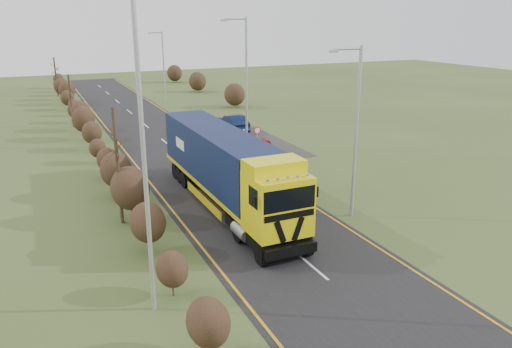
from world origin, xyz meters
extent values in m
plane|color=#384D21|center=(0.00, 0.00, 0.00)|extent=(160.00, 160.00, 0.00)
cube|color=black|center=(0.00, 10.00, 0.01)|extent=(8.00, 120.00, 0.02)
cube|color=#2E2C29|center=(6.50, 20.00, 0.01)|extent=(6.00, 18.00, 0.02)
cube|color=#C08612|center=(-3.70, 10.00, 0.03)|extent=(0.12, 116.00, 0.01)
cube|color=#C08612|center=(3.70, 10.00, 0.03)|extent=(0.12, 116.00, 0.01)
cube|color=silver|center=(0.00, -4.00, 0.03)|extent=(0.12, 3.00, 0.01)
cube|color=silver|center=(0.00, 4.00, 0.03)|extent=(0.12, 3.00, 0.01)
cube|color=silver|center=(0.00, 12.00, 0.03)|extent=(0.12, 3.00, 0.01)
cube|color=silver|center=(0.00, 20.00, 0.03)|extent=(0.12, 3.00, 0.01)
cube|color=silver|center=(0.00, 28.00, 0.03)|extent=(0.12, 3.00, 0.01)
cube|color=silver|center=(0.00, 36.00, 0.03)|extent=(0.12, 3.00, 0.01)
cube|color=silver|center=(0.00, 44.00, 0.03)|extent=(0.12, 3.00, 0.01)
cube|color=silver|center=(0.00, 52.00, 0.03)|extent=(0.12, 3.00, 0.01)
cube|color=silver|center=(0.00, 60.00, 0.03)|extent=(0.12, 3.00, 0.01)
ellipsoid|color=black|center=(-5.97, -8.00, 1.26)|extent=(1.34, 1.74, 1.54)
ellipsoid|color=black|center=(-6.02, -4.00, 1.14)|extent=(1.21, 1.57, 1.39)
ellipsoid|color=black|center=(-6.00, 0.00, 1.49)|extent=(1.58, 2.06, 1.82)
ellipsoid|color=black|center=(-5.98, 4.00, 1.84)|extent=(1.96, 2.55, 2.25)
ellipsoid|color=black|center=(-6.03, 8.00, 1.72)|extent=(1.83, 2.38, 2.10)
ellipsoid|color=black|center=(-5.95, 12.00, 1.28)|extent=(1.37, 1.78, 1.57)
ellipsoid|color=black|center=(-6.06, 16.00, 1.13)|extent=(1.20, 1.56, 1.38)
ellipsoid|color=black|center=(-5.92, 20.00, 1.46)|extent=(1.55, 2.02, 1.78)
ellipsoid|color=black|center=(-6.09, 24.00, 1.83)|extent=(1.95, 2.53, 2.24)
ellipsoid|color=black|center=(-5.90, 28.00, 1.74)|extent=(1.85, 2.41, 2.13)
ellipsoid|color=black|center=(-6.12, 32.00, 1.31)|extent=(1.40, 1.81, 1.61)
ellipsoid|color=black|center=(-5.87, 36.00, 1.12)|extent=(1.19, 1.55, 1.37)
ellipsoid|color=black|center=(-6.14, 40.00, 1.43)|extent=(1.52, 1.97, 1.75)
ellipsoid|color=black|center=(-5.84, 44.00, 1.81)|extent=(1.93, 2.51, 2.22)
ellipsoid|color=black|center=(-6.17, 48.00, 1.76)|extent=(1.88, 2.44, 2.16)
ellipsoid|color=black|center=(-5.82, 52.00, 1.34)|extent=(1.43, 1.85, 1.64)
ellipsoid|color=black|center=(-6.19, 56.00, 1.12)|extent=(1.19, 1.55, 1.37)
ellipsoid|color=black|center=(-5.80, 60.00, 1.40)|extent=(1.49, 1.93, 1.71)
cylinder|color=#382B1C|center=(-6.50, 4.00, 3.03)|extent=(0.18, 0.18, 6.05)
cylinder|color=#382B1C|center=(-6.50, 30.00, 2.53)|extent=(0.18, 0.18, 5.06)
cylinder|color=#382B1C|center=(-6.50, 52.00, 2.57)|extent=(0.18, 0.18, 5.15)
cube|color=black|center=(-0.80, -1.53, 0.72)|extent=(2.47, 4.72, 0.46)
cube|color=yellow|center=(-0.80, -2.45, 2.40)|extent=(2.57, 2.26, 2.66)
cube|color=black|center=(-0.80, -3.52, 0.56)|extent=(2.56, 0.13, 0.56)
cube|color=black|center=(-1.23, -3.59, 1.59)|extent=(0.62, 0.02, 1.10)
cube|color=black|center=(-0.37, -3.59, 1.59)|extent=(0.62, 0.02, 1.10)
cube|color=black|center=(-0.80, -3.56, 2.97)|extent=(2.41, 0.07, 0.97)
cube|color=black|center=(-0.80, -3.59, 2.25)|extent=(2.35, 0.04, 0.29)
cube|color=yellow|center=(-0.80, -2.09, 4.02)|extent=(2.56, 1.44, 0.57)
cylinder|color=silver|center=(-0.80, -3.32, 3.84)|extent=(2.25, 0.07, 0.06)
cube|color=black|center=(-2.26, -3.32, 3.02)|extent=(0.08, 0.12, 0.46)
cube|color=black|center=(0.66, -3.32, 3.02)|extent=(0.08, 0.12, 0.46)
cylinder|color=gray|center=(-1.98, -1.12, 0.77)|extent=(0.58, 1.33, 0.57)
cylinder|color=gray|center=(0.38, -1.12, 0.77)|extent=(0.58, 1.33, 0.57)
cube|color=#DBC00F|center=(-0.80, 5.12, 1.26)|extent=(2.60, 12.90, 0.25)
cube|color=black|center=(-0.80, 5.12, 2.79)|extent=(2.58, 12.49, 2.81)
cube|color=#0D1A38|center=(-0.80, 11.39, 2.79)|extent=(2.54, 0.07, 2.81)
cube|color=#0D1A38|center=(-0.80, -1.14, 2.79)|extent=(2.54, 0.07, 2.81)
cube|color=black|center=(-0.80, 9.01, 0.67)|extent=(2.37, 3.69, 0.36)
cube|color=#DBC00F|center=(-2.05, 4.10, 0.56)|extent=(0.07, 5.63, 0.46)
cube|color=#DBC00F|center=(0.45, 4.10, 0.56)|extent=(0.07, 5.63, 0.46)
cylinder|color=black|center=(-1.87, -3.17, 0.53)|extent=(0.33, 1.07, 1.06)
cylinder|color=black|center=(0.27, -3.17, 0.53)|extent=(0.33, 1.07, 1.06)
cylinder|color=black|center=(-1.87, -0.61, 0.53)|extent=(0.33, 1.07, 1.06)
cylinder|color=black|center=(0.27, -0.61, 0.53)|extent=(0.33, 1.07, 1.06)
cylinder|color=black|center=(-1.87, 8.09, 0.53)|extent=(0.33, 1.07, 1.06)
cylinder|color=black|center=(0.27, 8.09, 0.53)|extent=(0.33, 1.07, 1.06)
cylinder|color=black|center=(-1.87, 9.11, 0.53)|extent=(0.33, 1.07, 1.06)
cylinder|color=black|center=(0.27, 9.11, 0.53)|extent=(0.33, 1.07, 1.06)
cylinder|color=black|center=(-1.87, 10.14, 0.53)|extent=(0.33, 1.07, 1.06)
cylinder|color=black|center=(0.27, 10.14, 0.53)|extent=(0.33, 1.07, 1.06)
imported|color=maroon|center=(5.88, 13.57, 0.66)|extent=(2.19, 4.06, 1.31)
imported|color=black|center=(6.94, 21.86, 0.78)|extent=(1.87, 4.78, 1.55)
cylinder|color=#A3A5A9|center=(4.88, -0.07, 4.44)|extent=(0.18, 0.18, 8.88)
cylinder|color=#A3A5A9|center=(4.09, -0.07, 8.74)|extent=(1.58, 0.12, 0.12)
cube|color=#A3A5A9|center=(3.30, -0.07, 8.64)|extent=(0.44, 0.18, 0.14)
cylinder|color=#A3A5A9|center=(5.80, 16.13, 5.12)|extent=(0.18, 0.18, 10.24)
cylinder|color=#A3A5A9|center=(4.89, 16.13, 10.07)|extent=(1.82, 0.12, 0.12)
cube|color=#A3A5A9|center=(3.98, 16.13, 9.96)|extent=(0.51, 0.20, 0.16)
cylinder|color=#A3A5A9|center=(5.52, 41.22, 4.29)|extent=(0.18, 0.18, 8.58)
cylinder|color=#A3A5A9|center=(4.76, 41.22, 8.44)|extent=(1.53, 0.12, 0.12)
cube|color=#A3A5A9|center=(4.00, 41.22, 8.35)|extent=(0.43, 0.17, 0.13)
cylinder|color=#A3A5A9|center=(-6.89, -4.60, 5.63)|extent=(0.16, 0.16, 11.26)
cylinder|color=#A3A5A9|center=(5.60, 13.66, 0.93)|extent=(0.08, 0.08, 1.85)
cylinder|color=red|center=(5.60, 13.63, 1.85)|extent=(0.59, 0.04, 0.59)
cylinder|color=white|center=(5.60, 13.61, 1.85)|extent=(0.44, 0.02, 0.44)
cylinder|color=#A3A5A9|center=(4.20, 20.83, 0.77)|extent=(0.08, 0.08, 1.53)
cube|color=#CC9B0B|center=(4.20, 20.78, 1.64)|extent=(0.77, 0.04, 0.77)
camera|label=1|loc=(-10.11, -20.62, 10.17)|focal=35.00mm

